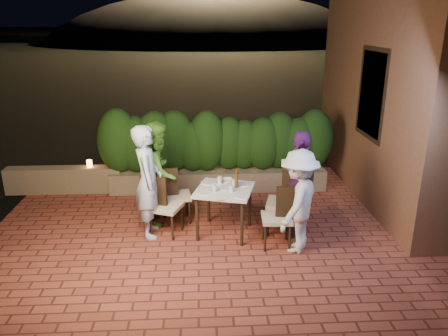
{
  "coord_description": "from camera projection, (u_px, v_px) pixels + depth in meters",
  "views": [
    {
      "loc": [
        -0.14,
        -5.8,
        3.2
      ],
      "look_at": [
        0.21,
        0.49,
        1.05
      ],
      "focal_mm": 35.0,
      "sensor_mm": 36.0,
      "label": 1
    }
  ],
  "objects": [
    {
      "name": "ground",
      "position": [
        212.0,
        246.0,
        6.53
      ],
      "size": [
        400.0,
        400.0,
        0.0
      ],
      "primitive_type": "plane",
      "color": "black",
      "rests_on": "ground"
    },
    {
      "name": "terrace_floor",
      "position": [
        211.0,
        234.0,
        7.02
      ],
      "size": [
        7.0,
        6.0,
        0.15
      ],
      "primitive_type": "cube",
      "color": "brown",
      "rests_on": "ground"
    },
    {
      "name": "building_wall",
      "position": [
        408.0,
        61.0,
        7.79
      ],
      "size": [
        1.6,
        5.0,
        5.0
      ],
      "primitive_type": "cube",
      "color": "brown",
      "rests_on": "ground"
    },
    {
      "name": "window_pane",
      "position": [
        373.0,
        94.0,
        7.44
      ],
      "size": [
        0.08,
        1.0,
        1.4
      ],
      "primitive_type": "cube",
      "color": "black",
      "rests_on": "building_wall"
    },
    {
      "name": "window_frame",
      "position": [
        373.0,
        94.0,
        7.44
      ],
      "size": [
        0.06,
        1.15,
        1.55
      ],
      "primitive_type": "cube",
      "color": "black",
      "rests_on": "building_wall"
    },
    {
      "name": "planter",
      "position": [
        218.0,
        179.0,
        8.64
      ],
      "size": [
        4.2,
        0.55,
        0.4
      ],
      "primitive_type": "cube",
      "color": "#78674C",
      "rests_on": "ground"
    },
    {
      "name": "hedge",
      "position": [
        218.0,
        143.0,
        8.4
      ],
      "size": [
        4.0,
        0.7,
        1.1
      ],
      "primitive_type": null,
      "color": "#18380F",
      "rests_on": "planter"
    },
    {
      "name": "parapet",
      "position": [
        64.0,
        180.0,
        8.47
      ],
      "size": [
        2.2,
        0.3,
        0.5
      ],
      "primitive_type": "cube",
      "color": "#78674C",
      "rests_on": "ground"
    },
    {
      "name": "hill",
      "position": [
        214.0,
        71.0,
        64.62
      ],
      "size": [
        52.0,
        40.0,
        22.0
      ],
      "primitive_type": "ellipsoid",
      "color": "black",
      "rests_on": "ground"
    },
    {
      "name": "dining_table",
      "position": [
        224.0,
        211.0,
        6.79
      ],
      "size": [
        1.03,
        1.03,
        0.75
      ],
      "primitive_type": null,
      "rotation": [
        0.0,
        0.0,
        -0.28
      ],
      "color": "white",
      "rests_on": "ground"
    },
    {
      "name": "plate_nw",
      "position": [
        204.0,
        193.0,
        6.48
      ],
      "size": [
        0.21,
        0.21,
        0.01
      ],
      "primitive_type": "cylinder",
      "color": "white",
      "rests_on": "dining_table"
    },
    {
      "name": "plate_sw",
      "position": [
        209.0,
        182.0,
        6.91
      ],
      "size": [
        0.25,
        0.25,
        0.01
      ],
      "primitive_type": "cylinder",
      "color": "white",
      "rests_on": "dining_table"
    },
    {
      "name": "plate_ne",
      "position": [
        242.0,
        196.0,
        6.37
      ],
      "size": [
        0.23,
        0.23,
        0.01
      ],
      "primitive_type": "cylinder",
      "color": "white",
      "rests_on": "dining_table"
    },
    {
      "name": "plate_se",
      "position": [
        243.0,
        184.0,
        6.83
      ],
      "size": [
        0.21,
        0.21,
        0.01
      ],
      "primitive_type": "cylinder",
      "color": "white",
      "rests_on": "dining_table"
    },
    {
      "name": "plate_centre",
      "position": [
        226.0,
        188.0,
        6.67
      ],
      "size": [
        0.21,
        0.21,
        0.01
      ],
      "primitive_type": "cylinder",
      "color": "white",
      "rests_on": "dining_table"
    },
    {
      "name": "plate_front",
      "position": [
        221.0,
        197.0,
        6.34
      ],
      "size": [
        0.21,
        0.21,
        0.01
      ],
      "primitive_type": "cylinder",
      "color": "white",
      "rests_on": "dining_table"
    },
    {
      "name": "glass_nw",
      "position": [
        214.0,
        188.0,
        6.54
      ],
      "size": [
        0.06,
        0.06,
        0.1
      ],
      "primitive_type": "cylinder",
      "color": "silver",
      "rests_on": "dining_table"
    },
    {
      "name": "glass_sw",
      "position": [
        220.0,
        180.0,
        6.85
      ],
      "size": [
        0.07,
        0.07,
        0.12
      ],
      "primitive_type": "cylinder",
      "color": "silver",
      "rests_on": "dining_table"
    },
    {
      "name": "glass_ne",
      "position": [
        231.0,
        188.0,
        6.53
      ],
      "size": [
        0.06,
        0.06,
        0.11
      ],
      "primitive_type": "cylinder",
      "color": "silver",
      "rests_on": "dining_table"
    },
    {
      "name": "glass_se",
      "position": [
        234.0,
        182.0,
        6.79
      ],
      "size": [
        0.06,
        0.06,
        0.1
      ],
      "primitive_type": "cylinder",
      "color": "silver",
      "rests_on": "dining_table"
    },
    {
      "name": "beer_bottle",
      "position": [
        236.0,
        178.0,
        6.66
      ],
      "size": [
        0.06,
        0.06,
        0.31
      ],
      "primitive_type": null,
      "color": "#53310D",
      "rests_on": "dining_table"
    },
    {
      "name": "bowl",
      "position": [
        227.0,
        180.0,
        6.97
      ],
      "size": [
        0.18,
        0.18,
        0.04
      ],
      "primitive_type": "imported",
      "rotation": [
        0.0,
        0.0,
        0.07
      ],
      "color": "white",
      "rests_on": "dining_table"
    },
    {
      "name": "chair_left_front",
      "position": [
        166.0,
        206.0,
        6.74
      ],
      "size": [
        0.57,
        0.57,
        0.94
      ],
      "primitive_type": null,
      "rotation": [
        0.0,
        0.0,
        -0.37
      ],
      "color": "black",
      "rests_on": "ground"
    },
    {
      "name": "chair_left_back",
      "position": [
        177.0,
        195.0,
        7.19
      ],
      "size": [
        0.49,
        0.49,
        0.93
      ],
      "primitive_type": null,
      "rotation": [
        0.0,
        0.0,
        0.14
      ],
      "color": "black",
      "rests_on": "ground"
    },
    {
      "name": "chair_right_front",
      "position": [
        277.0,
        217.0,
        6.38
      ],
      "size": [
        0.46,
        0.46,
        0.94
      ],
      "primitive_type": null,
      "rotation": [
        0.0,
        0.0,
        3.08
      ],
      "color": "black",
      "rests_on": "ground"
    },
    {
      "name": "chair_right_back",
      "position": [
        282.0,
        202.0,
        6.79
      ],
      "size": [
        0.58,
        0.58,
        1.02
      ],
      "primitive_type": null,
      "rotation": [
        0.0,
        0.0,
        2.87
      ],
      "color": "black",
      "rests_on": "ground"
    },
    {
      "name": "diner_blue",
      "position": [
        148.0,
        182.0,
        6.59
      ],
      "size": [
        0.48,
        0.68,
        1.76
      ],
      "primitive_type": "imported",
      "rotation": [
        0.0,
        0.0,
        1.67
      ],
      "color": "silver",
      "rests_on": "ground"
    },
    {
      "name": "diner_green",
      "position": [
        159.0,
        172.0,
        7.13
      ],
      "size": [
        0.73,
        0.89,
        1.68
      ],
      "primitive_type": "imported",
      "rotation": [
        0.0,
        0.0,
        1.45
      ],
      "color": "#68B939",
      "rests_on": "ground"
    },
    {
      "name": "diner_white",
      "position": [
        298.0,
        202.0,
        6.17
      ],
      "size": [
        1.0,
        1.13,
        1.52
      ],
      "primitive_type": "imported",
      "rotation": [
        0.0,
        0.0,
        -2.14
      ],
      "color": "silver",
      "rests_on": "ground"
    },
    {
      "name": "diner_purple",
      "position": [
        300.0,
        183.0,
        6.68
      ],
      "size": [
        0.52,
        1.01,
        1.66
      ],
      "primitive_type": "imported",
      "rotation": [
        0.0,
        0.0,
        -1.7
      ],
      "color": "#63256F",
      "rests_on": "ground"
    },
    {
      "name": "parapet_lamp",
      "position": [
        89.0,
        164.0,
        8.4
      ],
      "size": [
        0.1,
        0.1,
        0.14
      ],
      "primitive_type": "cylinder",
      "color": "orange",
      "rests_on": "parapet"
    }
  ]
}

